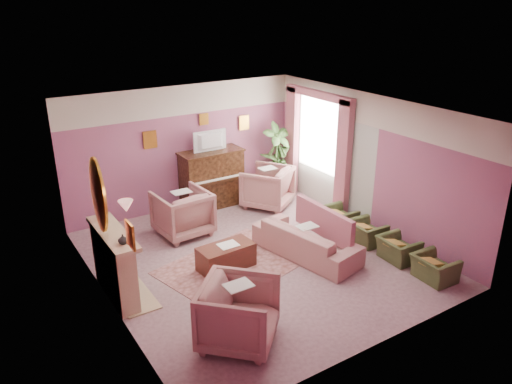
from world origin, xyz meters
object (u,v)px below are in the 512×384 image
floral_armchair_right (267,185)px  olive_chair_b (398,246)px  piano (212,179)px  olive_chair_c (367,229)px  side_table (276,178)px  olive_chair_a (435,264)px  floral_armchair_left (182,210)px  sofa (307,235)px  floral_armchair_front (239,311)px  coffee_table (226,257)px  olive_chair_d (339,215)px  television (211,140)px

floral_armchair_right → olive_chair_b: floral_armchair_right is taller
piano → olive_chair_b: (1.67, -4.14, -0.35)m
olive_chair_c → side_table: 3.29m
olive_chair_c → floral_armchair_right: bearing=103.4°
olive_chair_a → olive_chair_b: (0.00, 0.82, 0.00)m
floral_armchair_left → side_table: (2.99, 0.96, -0.17)m
sofa → floral_armchair_left: size_ratio=2.02×
floral_armchair_left → floral_armchair_front: same height
floral_armchair_right → olive_chair_c: 2.68m
side_table → coffee_table: bearing=-138.0°
sofa → olive_chair_c: bearing=-10.2°
coffee_table → floral_armchair_front: 2.10m
coffee_table → olive_chair_d: olive_chair_d is taller
floral_armchair_left → floral_armchair_front: 3.67m
television → floral_armchair_left: television is taller
floral_armchair_left → olive_chair_d: size_ratio=1.52×
olive_chair_c → coffee_table: bearing=167.2°
olive_chair_c → olive_chair_d: same height
piano → side_table: 1.81m
piano → coffee_table: 2.95m
floral_armchair_right → side_table: floral_armchair_right is taller
floral_armchair_right → olive_chair_a: bearing=-81.7°
sofa → piano: bearing=96.5°
floral_armchair_right → olive_chair_d: bearing=-70.9°
sofa → olive_chair_b: 1.70m
olive_chair_b → side_table: bearing=88.4°
olive_chair_d → olive_chair_a: bearing=-90.0°
piano → television: television is taller
olive_chair_b → olive_chair_c: same height
sofa → coffee_table: bearing=164.9°
floral_armchair_front → olive_chair_d: 4.23m
floral_armchair_right → floral_armchair_front: (-3.07, -3.85, 0.00)m
floral_armchair_left → floral_armchair_front: (-0.80, -3.58, 0.00)m
olive_chair_b → side_table: (0.11, 4.10, 0.05)m
olive_chair_a → olive_chair_d: (0.00, 2.46, 0.00)m
sofa → olive_chair_a: (1.32, -1.88, -0.13)m
floral_armchair_right → olive_chair_a: (0.62, -4.24, -0.23)m
olive_chair_a → side_table: bearing=88.7°
floral_armchair_right → olive_chair_b: size_ratio=1.52×
piano → olive_chair_c: size_ratio=2.04×
olive_chair_c → side_table: (0.11, 3.28, 0.05)m
floral_armchair_right → side_table: (0.73, 0.69, -0.17)m
television → floral_armchair_right: (1.05, -0.68, -1.08)m
floral_armchair_right → olive_chair_d: (0.62, -1.78, -0.23)m
floral_armchair_right → coffee_table: bearing=-138.5°
olive_chair_b → olive_chair_c: 0.82m
olive_chair_c → side_table: size_ratio=0.98×
floral_armchair_front → olive_chair_d: (3.68, 2.07, -0.23)m
television → olive_chair_d: television is taller
floral_armchair_left → side_table: bearing=17.8°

